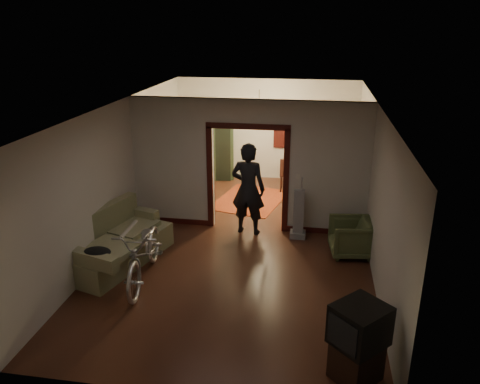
% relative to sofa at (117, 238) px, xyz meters
% --- Properties ---
extents(floor, '(5.00, 8.50, 0.01)m').
position_rel_sofa_xyz_m(floor, '(2.15, 1.21, -0.50)').
color(floor, '#341910').
rests_on(floor, ground).
extents(ceiling, '(5.00, 8.50, 0.01)m').
position_rel_sofa_xyz_m(ceiling, '(2.15, 1.21, 2.30)').
color(ceiling, white).
rests_on(ceiling, floor).
extents(wall_back, '(5.00, 0.02, 2.80)m').
position_rel_sofa_xyz_m(wall_back, '(2.15, 5.46, 0.90)').
color(wall_back, beige).
rests_on(wall_back, floor).
extents(wall_left, '(0.02, 8.50, 2.80)m').
position_rel_sofa_xyz_m(wall_left, '(-0.35, 1.21, 0.90)').
color(wall_left, beige).
rests_on(wall_left, floor).
extents(wall_right, '(0.02, 8.50, 2.80)m').
position_rel_sofa_xyz_m(wall_right, '(4.65, 1.21, 0.90)').
color(wall_right, beige).
rests_on(wall_right, floor).
extents(partition_wall, '(5.00, 0.14, 2.80)m').
position_rel_sofa_xyz_m(partition_wall, '(2.15, 1.96, 0.90)').
color(partition_wall, beige).
rests_on(partition_wall, floor).
extents(door_casing, '(1.74, 0.20, 2.32)m').
position_rel_sofa_xyz_m(door_casing, '(2.15, 1.96, 0.60)').
color(door_casing, '#340E0B').
rests_on(door_casing, floor).
extents(far_window, '(0.98, 0.06, 1.28)m').
position_rel_sofa_xyz_m(far_window, '(2.85, 5.42, 1.05)').
color(far_window, black).
rests_on(far_window, wall_back).
extents(chandelier, '(0.24, 0.24, 0.24)m').
position_rel_sofa_xyz_m(chandelier, '(2.15, 3.71, 1.85)').
color(chandelier, '#FFE0A5').
rests_on(chandelier, ceiling).
extents(light_switch, '(0.08, 0.01, 0.12)m').
position_rel_sofa_xyz_m(light_switch, '(3.20, 1.89, 0.75)').
color(light_switch, silver).
rests_on(light_switch, partition_wall).
extents(sofa, '(1.57, 2.38, 1.01)m').
position_rel_sofa_xyz_m(sofa, '(0.00, 0.00, 0.00)').
color(sofa, '#74764E').
rests_on(sofa, floor).
extents(rolled_paper, '(0.10, 0.77, 0.10)m').
position_rel_sofa_xyz_m(rolled_paper, '(0.10, 0.30, 0.03)').
color(rolled_paper, beige).
rests_on(rolled_paper, sofa).
extents(jacket, '(0.46, 0.35, 0.13)m').
position_rel_sofa_xyz_m(jacket, '(0.05, -0.91, 0.18)').
color(jacket, black).
rests_on(jacket, sofa).
extents(bicycle, '(0.93, 2.11, 1.07)m').
position_rel_sofa_xyz_m(bicycle, '(0.73, -0.53, 0.03)').
color(bicycle, silver).
rests_on(bicycle, floor).
extents(armchair, '(0.88, 0.86, 0.72)m').
position_rel_sofa_xyz_m(armchair, '(4.29, 1.02, -0.14)').
color(armchair, '#4C5A32').
rests_on(armchair, floor).
extents(tv_stand, '(0.72, 0.72, 0.49)m').
position_rel_sofa_xyz_m(tv_stand, '(4.17, -2.39, -0.26)').
color(tv_stand, black).
rests_on(tv_stand, floor).
extents(crt_tv, '(0.82, 0.82, 0.53)m').
position_rel_sofa_xyz_m(crt_tv, '(4.17, -2.39, 0.29)').
color(crt_tv, black).
rests_on(crt_tv, tv_stand).
extents(vacuum, '(0.36, 0.31, 1.05)m').
position_rel_sofa_xyz_m(vacuum, '(3.26, 1.61, 0.02)').
color(vacuum, gray).
rests_on(vacuum, floor).
extents(person, '(0.78, 0.57, 1.97)m').
position_rel_sofa_xyz_m(person, '(2.19, 1.70, 0.48)').
color(person, black).
rests_on(person, floor).
extents(oriental_rug, '(1.93, 2.29, 0.02)m').
position_rel_sofa_xyz_m(oriental_rug, '(1.97, 3.58, -0.50)').
color(oriental_rug, maroon).
rests_on(oriental_rug, floor).
extents(locker, '(0.93, 0.66, 1.67)m').
position_rel_sofa_xyz_m(locker, '(0.83, 5.15, 0.33)').
color(locker, '#283922').
rests_on(locker, floor).
extents(globe, '(0.25, 0.25, 0.25)m').
position_rel_sofa_xyz_m(globe, '(0.83, 5.15, 1.44)').
color(globe, '#1E5972').
rests_on(globe, locker).
extents(desk, '(1.15, 0.75, 0.79)m').
position_rel_sofa_xyz_m(desk, '(3.24, 4.73, -0.11)').
color(desk, black).
rests_on(desk, floor).
extents(desk_chair, '(0.47, 0.47, 0.92)m').
position_rel_sofa_xyz_m(desk_chair, '(2.86, 4.42, -0.04)').
color(desk_chair, black).
rests_on(desk_chair, floor).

